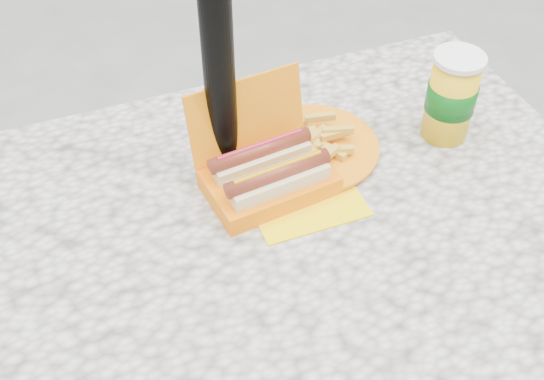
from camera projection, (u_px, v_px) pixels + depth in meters
name	position (u px, v px, depth m)	size (l,w,h in m)	color
picnic_table	(258.00, 273.00, 1.15)	(1.20, 0.80, 0.75)	beige
hotdog_box	(267.00, 171.00, 1.12)	(0.22, 0.18, 0.17)	orange
fries_plate	(311.00, 149.00, 1.19)	(0.27, 0.30, 0.05)	#FFDD04
soda_cup	(451.00, 96.00, 1.19)	(0.09, 0.09, 0.17)	yellow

